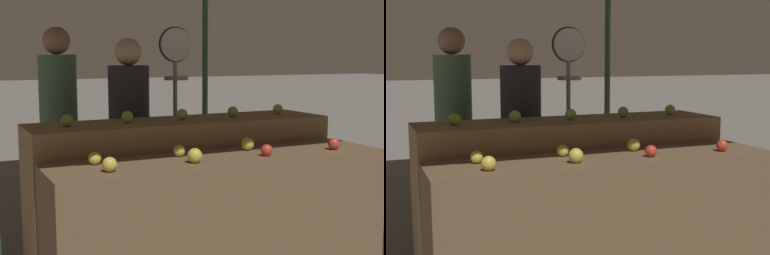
{
  "view_description": "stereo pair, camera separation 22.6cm",
  "coord_description": "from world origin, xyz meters",
  "views": [
    {
      "loc": [
        -1.62,
        -2.84,
        1.46
      ],
      "look_at": [
        -0.07,
        0.3,
        0.99
      ],
      "focal_mm": 50.0,
      "sensor_mm": 36.0,
      "label": 1
    },
    {
      "loc": [
        -1.41,
        -2.94,
        1.46
      ],
      "look_at": [
        -0.07,
        0.3,
        0.99
      ],
      "focal_mm": 50.0,
      "sensor_mm": 36.0,
      "label": 2
    }
  ],
  "objects": [
    {
      "name": "display_counter_front",
      "position": [
        0.0,
        0.0,
        0.42
      ],
      "size": [
        2.2,
        0.55,
        0.84
      ],
      "primitive_type": "cube",
      "color": "brown",
      "rests_on": "ground_plane"
    },
    {
      "name": "display_counter_back",
      "position": [
        0.0,
        0.6,
        0.5
      ],
      "size": [
        2.2,
        0.55,
        1.01
      ],
      "primitive_type": "cube",
      "color": "olive",
      "rests_on": "ground_plane"
    },
    {
      "name": "apple_front_0",
      "position": [
        -0.77,
        -0.12,
        0.88
      ],
      "size": [
        0.08,
        0.08,
        0.08
      ],
      "primitive_type": "sphere",
      "color": "gold",
      "rests_on": "display_counter_front"
    },
    {
      "name": "apple_front_1",
      "position": [
        -0.25,
        -0.1,
        0.88
      ],
      "size": [
        0.09,
        0.09,
        0.09
      ],
      "primitive_type": "sphere",
      "color": "gold",
      "rests_on": "display_counter_front"
    },
    {
      "name": "apple_front_2",
      "position": [
        0.25,
        -0.1,
        0.88
      ],
      "size": [
        0.07,
        0.07,
        0.07
      ],
      "primitive_type": "sphere",
      "color": "red",
      "rests_on": "display_counter_front"
    },
    {
      "name": "apple_front_3",
      "position": [
        0.78,
        -0.11,
        0.88
      ],
      "size": [
        0.08,
        0.08,
        0.08
      ],
      "primitive_type": "sphere",
      "color": "red",
      "rests_on": "display_counter_front"
    },
    {
      "name": "apple_front_4",
      "position": [
        -0.79,
        0.11,
        0.88
      ],
      "size": [
        0.08,
        0.08,
        0.08
      ],
      "primitive_type": "sphere",
      "color": "yellow",
      "rests_on": "display_counter_front"
    },
    {
      "name": "apple_front_5",
      "position": [
        -0.25,
        0.12,
        0.88
      ],
      "size": [
        0.07,
        0.07,
        0.07
      ],
      "primitive_type": "sphere",
      "color": "yellow",
      "rests_on": "display_counter_front"
    },
    {
      "name": "apple_front_6",
      "position": [
        0.25,
        0.12,
        0.88
      ],
      "size": [
        0.09,
        0.09,
        0.09
      ],
      "primitive_type": "sphere",
      "color": "gold",
      "rests_on": "display_counter_front"
    },
    {
      "name": "apple_back_0",
      "position": [
        -0.83,
        0.59,
        1.05
      ],
      "size": [
        0.08,
        0.08,
        0.08
      ],
      "primitive_type": "sphere",
      "color": "#7AA338",
      "rests_on": "display_counter_back"
    },
    {
      "name": "apple_back_1",
      "position": [
        -0.42,
        0.6,
        1.05
      ],
      "size": [
        0.08,
        0.08,
        0.08
      ],
      "primitive_type": "sphere",
      "color": "#8EB247",
      "rests_on": "display_counter_back"
    },
    {
      "name": "apple_back_2",
      "position": [
        -0.01,
        0.59,
        1.05
      ],
      "size": [
        0.08,
        0.08,
        0.08
      ],
      "primitive_type": "sphere",
      "color": "#8EB247",
      "rests_on": "display_counter_back"
    },
    {
      "name": "apple_back_3",
      "position": [
        0.42,
        0.6,
        1.05
      ],
      "size": [
        0.08,
        0.08,
        0.08
      ],
      "primitive_type": "sphere",
      "color": "#7AA338",
      "rests_on": "display_counter_back"
    },
    {
      "name": "apple_back_4",
      "position": [
        0.83,
        0.6,
        1.05
      ],
      "size": [
        0.08,
        0.08,
        0.08
      ],
      "primitive_type": "sphere",
      "color": "#8EB247",
      "rests_on": "display_counter_back"
    },
    {
      "name": "produce_scale",
      "position": [
        0.21,
        1.18,
        1.24
      ],
      "size": [
        0.29,
        0.2,
        1.7
      ],
      "color": "#99999E",
      "rests_on": "ground_plane"
    },
    {
      "name": "person_vendor_at_scale",
      "position": [
        -0.23,
        1.09,
        0.93
      ],
      "size": [
        0.43,
        0.43,
        1.6
      ],
      "rotation": [
        0.0,
        0.0,
        2.66
      ],
      "color": "#2D2D38",
      "rests_on": "ground_plane"
    },
    {
      "name": "person_customer_left",
      "position": [
        -0.68,
        1.53,
        1.0
      ],
      "size": [
        0.41,
        0.41,
        1.69
      ],
      "rotation": [
        0.0,
        0.0,
        3.59
      ],
      "color": "#2D2D38",
      "rests_on": "ground_plane"
    }
  ]
}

